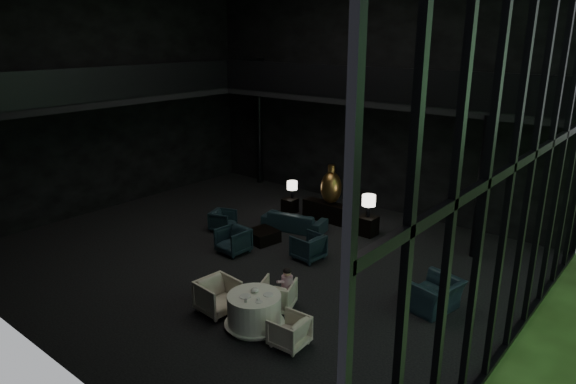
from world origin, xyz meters
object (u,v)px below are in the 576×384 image
Objects in this scene: side_table_right at (367,226)px; dining_table at (254,313)px; dining_chair_east at (289,331)px; dining_chair_west at (218,293)px; coffee_table at (262,236)px; child at (287,280)px; side_table_left at (290,205)px; lounge_armchair_east at (308,245)px; table_lamp_left at (292,186)px; table_lamp_right at (369,201)px; console at (330,212)px; sofa at (294,218)px; bronze_urn at (331,187)px; lounge_armchair_south at (233,239)px; window_armchair at (434,289)px; dining_chair_north at (278,294)px; lounge_armchair_west at (223,220)px.

dining_table reaches higher than side_table_right.
side_table_right is at bearing -166.00° from dining_chair_east.
dining_table is 1.07m from dining_chair_west.
child is at bearing -39.61° from coffee_table.
lounge_armchair_east reaches higher than side_table_left.
table_lamp_left is 3.21m from table_lamp_right.
side_table_left is (-1.60, -0.16, -0.06)m from console.
console is at bearing -151.32° from lounge_armchair_east.
table_lamp_right is 0.54× the size of dining_table.
table_lamp_right is at bearing 49.48° from coffee_table.
child is at bearing 113.67° from sofa.
bronze_urn is 1.50× the size of lounge_armchair_south.
bronze_urn is 1.09× the size of window_armchair.
lounge_armchair_south is at bearing -56.82° from lounge_armchair_east.
lounge_armchair_east reaches higher than dining_table.
side_table_right is at bearing -165.08° from sofa.
lounge_armchair_south is at bearing -71.95° from window_armchair.
dining_chair_west is (1.42, -6.44, -0.73)m from bronze_urn.
console is 6.56m from dining_chair_west.
table_lamp_left is at bearing -76.35° from dining_chair_north.
window_armchair is at bearing -40.13° from table_lamp_right.
window_armchair is (6.74, -3.17, -0.42)m from table_lamp_left.
side_table_right is 1.06× the size of child.
dining_chair_west is at bearing -64.16° from side_table_left.
bronze_urn reaches higher than dining_chair_east.
lounge_armchair_south is 1.17m from coffee_table.
table_lamp_right is (0.00, 0.01, 0.80)m from side_table_right.
dining_chair_east is 2.09m from dining_chair_west.
lounge_armchair_east is at bearing 125.23° from sofa.
dining_table is at bearing 24.02° from lounge_armchair_east.
dining_chair_west is at bearing -93.25° from dining_chair_east.
bronze_urn is 1.41× the size of dining_chair_west.
bronze_urn is (-0.00, 0.04, 0.87)m from console.
sofa reaches higher than dining_table.
lounge_armchair_east reaches higher than lounge_armchair_west.
table_lamp_right is 4.34m from lounge_armchair_south.
lounge_armchair_south is (0.95, -3.72, 0.18)m from side_table_left.
dining_table is at bearing -81.76° from table_lamp_right.
dining_table is at bearing -146.70° from lounge_armchair_west.
console is 2.82× the size of table_lamp_right.
dining_chair_east is at bearing 116.83° from dining_chair_north.
table_lamp_left is at bearing -31.05° from lounge_armchair_west.
dining_chair_west reaches higher than lounge_armchair_west.
side_table_left is 7.40m from dining_table.
lounge_armchair_west is 5.22m from dining_chair_north.
dining_table reaches higher than coffee_table.
sofa is (-2.05, -1.11, -0.71)m from table_lamp_right.
lounge_armchair_west is at bearing -101.20° from table_lamp_left.
console is 2.46× the size of lounge_armchair_east.
sofa is 2.96× the size of lounge_armchair_west.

